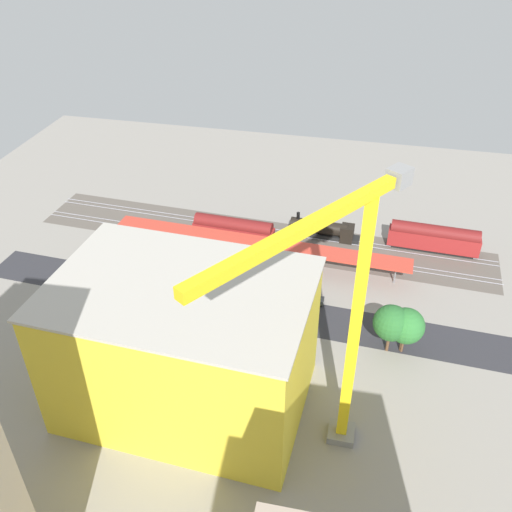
# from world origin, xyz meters

# --- Properties ---
(ground_plane) EXTENTS (156.05, 156.05, 0.00)m
(ground_plane) POSITION_xyz_m (0.00, 0.00, 0.00)
(ground_plane) COLOR gray
(ground_plane) RESTS_ON ground
(rail_bed) EXTENTS (98.13, 19.19, 0.01)m
(rail_bed) POSITION_xyz_m (0.00, -20.29, 0.00)
(rail_bed) COLOR #5B544C
(rail_bed) RESTS_ON ground
(street_asphalt) EXTENTS (97.86, 13.97, 0.01)m
(street_asphalt) POSITION_xyz_m (0.00, 2.98, 0.00)
(street_asphalt) COLOR #2D2D33
(street_asphalt) RESTS_ON ground
(track_rails) EXTENTS (97.41, 12.77, 0.12)m
(track_rails) POSITION_xyz_m (0.00, -20.29, 0.18)
(track_rails) COLOR #9E9EA8
(track_rails) RESTS_ON ground
(platform_canopy_near) EXTENTS (59.94, 7.60, 4.56)m
(platform_canopy_near) POSITION_xyz_m (-1.46, -11.65, 4.33)
(platform_canopy_near) COLOR #C63D2D
(platform_canopy_near) RESTS_ON ground
(locomotive) EXTENTS (14.94, 3.58, 5.19)m
(locomotive) POSITION_xyz_m (-13.41, -23.40, 1.86)
(locomotive) COLOR black
(locomotive) RESTS_ON ground
(passenger_coach) EXTENTS (18.38, 3.96, 5.88)m
(passenger_coach) POSITION_xyz_m (-35.68, -23.41, 3.08)
(passenger_coach) COLOR black
(passenger_coach) RESTS_ON ground
(freight_coach_far) EXTENTS (17.33, 4.00, 5.87)m
(freight_coach_far) POSITION_xyz_m (5.08, -17.18, 3.06)
(freight_coach_far) COLOR black
(freight_coach_far) RESTS_ON ground
(parked_car_0) EXTENTS (4.63, 1.86, 1.74)m
(parked_car_0) POSITION_xyz_m (-13.75, -0.78, 0.78)
(parked_car_0) COLOR black
(parked_car_0) RESTS_ON ground
(parked_car_1) EXTENTS (4.66, 2.16, 1.59)m
(parked_car_1) POSITION_xyz_m (-5.54, -0.64, 0.71)
(parked_car_1) COLOR black
(parked_car_1) RESTS_ON ground
(parked_car_2) EXTENTS (4.23, 1.99, 1.65)m
(parked_car_2) POSITION_xyz_m (1.58, -0.37, 0.73)
(parked_car_2) COLOR black
(parked_car_2) RESTS_ON ground
(parked_car_3) EXTENTS (4.91, 2.10, 1.75)m
(parked_car_3) POSITION_xyz_m (9.18, -0.05, 0.77)
(parked_car_3) COLOR black
(parked_car_3) RESTS_ON ground
(parked_car_4) EXTENTS (4.79, 2.16, 1.63)m
(parked_car_4) POSITION_xyz_m (17.47, -0.70, 0.73)
(parked_car_4) COLOR black
(parked_car_4) RESTS_ON ground
(construction_building) EXTENTS (34.66, 24.54, 20.43)m
(construction_building) POSITION_xyz_m (0.71, 25.39, 10.21)
(construction_building) COLOR yellow
(construction_building) RESTS_ON ground
(construction_roof_slab) EXTENTS (35.29, 25.17, 0.40)m
(construction_roof_slab) POSITION_xyz_m (0.71, 25.39, 20.63)
(construction_roof_slab) COLOR #B7B2A8
(construction_roof_slab) RESTS_ON construction_building
(tower_crane) EXTENTS (17.86, 26.10, 39.25)m
(tower_crane) POSITION_xyz_m (-20.44, 29.66, 23.67)
(tower_crane) COLOR gray
(tower_crane) RESTS_ON ground
(box_truck_0) EXTENTS (8.25, 2.74, 3.51)m
(box_truck_0) POSITION_xyz_m (-6.84, 9.11, 1.71)
(box_truck_0) COLOR black
(box_truck_0) RESTS_ON ground
(street_tree_0) EXTENTS (5.36, 5.36, 7.34)m
(street_tree_0) POSITION_xyz_m (3.22, 8.38, 4.64)
(street_tree_0) COLOR brown
(street_tree_0) RESTS_ON ground
(street_tree_1) EXTENTS (5.89, 5.89, 8.84)m
(street_tree_1) POSITION_xyz_m (-27.60, 8.70, 5.87)
(street_tree_1) COLOR brown
(street_tree_1) RESTS_ON ground
(street_tree_2) EXTENTS (4.51, 4.51, 7.20)m
(street_tree_2) POSITION_xyz_m (-29.80, 8.17, 4.92)
(street_tree_2) COLOR brown
(street_tree_2) RESTS_ON ground
(street_tree_3) EXTENTS (6.36, 6.36, 9.37)m
(street_tree_3) POSITION_xyz_m (13.50, 7.47, 6.17)
(street_tree_3) COLOR brown
(street_tree_3) RESTS_ON ground
(street_tree_4) EXTENTS (5.85, 5.85, 8.43)m
(street_tree_4) POSITION_xyz_m (-29.95, 8.43, 5.50)
(street_tree_4) COLOR brown
(street_tree_4) RESTS_ON ground
(traffic_light) EXTENTS (0.50, 0.36, 6.63)m
(traffic_light) POSITION_xyz_m (-5.95, -1.57, 4.38)
(traffic_light) COLOR #333333
(traffic_light) RESTS_ON ground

